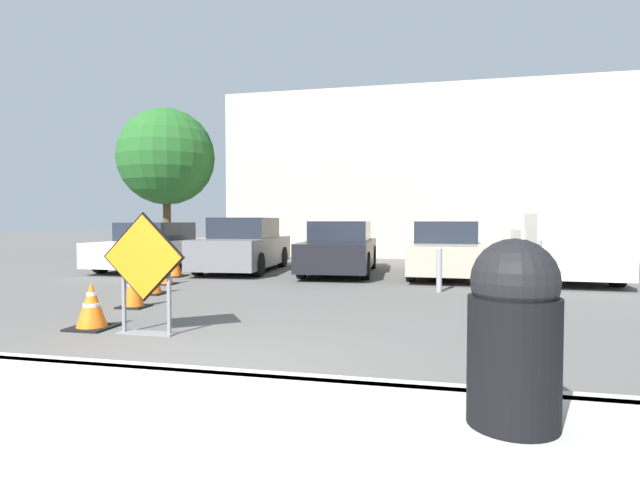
{
  "coord_description": "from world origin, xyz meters",
  "views": [
    {
      "loc": [
        2.1,
        -3.96,
        1.44
      ],
      "look_at": [
        -1.25,
        11.13,
        0.83
      ],
      "focal_mm": 28.0,
      "sensor_mm": 36.0,
      "label": 1
    }
  ],
  "objects": [
    {
      "name": "building_facade_backdrop",
      "position": [
        1.81,
        17.47,
        3.26
      ],
      "size": [
        15.65,
        5.0,
        6.51
      ],
      "color": "beige",
      "rests_on": "ground_plane"
    },
    {
      "name": "traffic_cone_fourth",
      "position": [
        -3.71,
        6.18,
        0.36
      ],
      "size": [
        0.42,
        0.42,
        0.73
      ],
      "color": "black",
      "rests_on": "ground_plane"
    },
    {
      "name": "trash_bin",
      "position": [
        2.62,
        -0.65,
        0.74
      ],
      "size": [
        0.57,
        0.57,
        1.19
      ],
      "color": "black",
      "rests_on": "sidewalk_strip"
    },
    {
      "name": "bollard_second",
      "position": [
        4.14,
        6.29,
        0.58
      ],
      "size": [
        0.12,
        0.12,
        1.1
      ],
      "color": "gray",
      "rests_on": "ground_plane"
    },
    {
      "name": "curb_lip",
      "position": [
        0.0,
        0.0,
        0.07
      ],
      "size": [
        23.54,
        0.2,
        0.14
      ],
      "color": "#ADAAA3",
      "rests_on": "ground_plane"
    },
    {
      "name": "ground_plane",
      "position": [
        0.0,
        10.0,
        0.0
      ],
      "size": [
        96.0,
        96.0,
        0.0
      ],
      "primitive_type": "plane",
      "color": "#565451"
    },
    {
      "name": "parked_car_second",
      "position": [
        -3.11,
        9.45,
        0.7
      ],
      "size": [
        2.04,
        4.44,
        1.52
      ],
      "rotation": [
        0.0,
        0.0,
        3.2
      ],
      "color": "slate",
      "rests_on": "ground_plane"
    },
    {
      "name": "sidewalk_strip",
      "position": [
        0.0,
        -1.41,
        0.07
      ],
      "size": [
        23.54,
        2.83,
        0.14
      ],
      "color": "#ADAAA3",
      "rests_on": "ground_plane"
    },
    {
      "name": "parked_car_third",
      "position": [
        -0.31,
        9.49,
        0.67
      ],
      "size": [
        1.99,
        4.72,
        1.42
      ],
      "rotation": [
        0.0,
        0.0,
        3.2
      ],
      "color": "black",
      "rests_on": "ground_plane"
    },
    {
      "name": "street_tree_behind_lot",
      "position": [
        -8.51,
        14.72,
        4.04
      ],
      "size": [
        3.92,
        3.92,
        6.01
      ],
      "color": "#513823",
      "rests_on": "ground_plane"
    },
    {
      "name": "parked_car_fourth",
      "position": [
        2.48,
        9.39,
        0.67
      ],
      "size": [
        1.88,
        4.6,
        1.42
      ],
      "rotation": [
        0.0,
        0.0,
        3.11
      ],
      "color": "#A39984",
      "rests_on": "ground_plane"
    },
    {
      "name": "traffic_cone_third",
      "position": [
        -3.2,
        4.8,
        0.36
      ],
      "size": [
        0.48,
        0.48,
        0.73
      ],
      "color": "black",
      "rests_on": "ground_plane"
    },
    {
      "name": "traffic_cone_fifth",
      "position": [
        -4.32,
        7.66,
        0.4
      ],
      "size": [
        0.54,
        0.54,
        0.82
      ],
      "color": "black",
      "rests_on": "ground_plane"
    },
    {
      "name": "pickup_truck",
      "position": [
        5.26,
        9.23,
        0.72
      ],
      "size": [
        2.12,
        5.34,
        1.6
      ],
      "rotation": [
        0.0,
        0.0,
        3.1
      ],
      "color": "silver",
      "rests_on": "ground_plane"
    },
    {
      "name": "traffic_cone_second",
      "position": [
        -2.68,
        3.37,
        0.37
      ],
      "size": [
        0.44,
        0.44,
        0.76
      ],
      "color": "black",
      "rests_on": "ground_plane"
    },
    {
      "name": "road_closed_sign",
      "position": [
        -1.4,
        1.63,
        0.85
      ],
      "size": [
        1.12,
        0.2,
        1.54
      ],
      "color": "black",
      "rests_on": "ground_plane"
    },
    {
      "name": "parked_car_nearest",
      "position": [
        -5.9,
        9.41,
        0.65
      ],
      "size": [
        1.83,
        4.45,
        1.38
      ],
      "rotation": [
        0.0,
        0.0,
        3.13
      ],
      "color": "white",
      "rests_on": "ground_plane"
    },
    {
      "name": "bollard_nearest",
      "position": [
        2.28,
        6.29,
        0.48
      ],
      "size": [
        0.12,
        0.12,
        0.91
      ],
      "color": "gray",
      "rests_on": "ground_plane"
    },
    {
      "name": "traffic_cone_nearest",
      "position": [
        -2.29,
        1.8,
        0.3
      ],
      "size": [
        0.53,
        0.53,
        0.62
      ],
      "color": "black",
      "rests_on": "ground_plane"
    }
  ]
}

